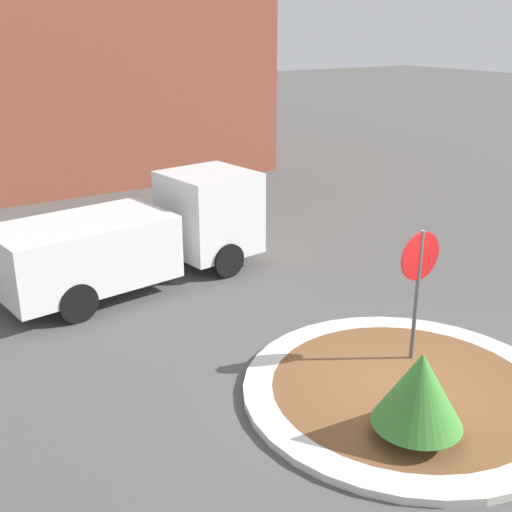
% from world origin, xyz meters
% --- Properties ---
extents(ground_plane, '(120.00, 120.00, 0.00)m').
position_xyz_m(ground_plane, '(0.00, 0.00, 0.00)').
color(ground_plane, '#514F4C').
extents(traffic_island, '(5.19, 5.19, 0.12)m').
position_xyz_m(traffic_island, '(0.00, 0.00, 0.06)').
color(traffic_island, beige).
rests_on(traffic_island, ground_plane).
extents(stop_sign, '(0.84, 0.07, 2.44)m').
position_xyz_m(stop_sign, '(0.77, 0.63, 1.72)').
color(stop_sign, '#4C4C51').
rests_on(stop_sign, ground_plane).
extents(island_shrub, '(1.27, 1.27, 1.31)m').
position_xyz_m(island_shrub, '(-0.83, -1.02, 0.89)').
color(island_shrub, brown).
rests_on(island_shrub, traffic_island).
extents(utility_truck, '(6.21, 2.73, 2.29)m').
position_xyz_m(utility_truck, '(-1.68, 6.59, 1.14)').
color(utility_truck, silver).
rests_on(utility_truck, ground_plane).
extents(storefront_building, '(11.17, 6.07, 7.98)m').
position_xyz_m(storefront_building, '(1.98, 17.78, 3.99)').
color(storefront_building, brown).
rests_on(storefront_building, ground_plane).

